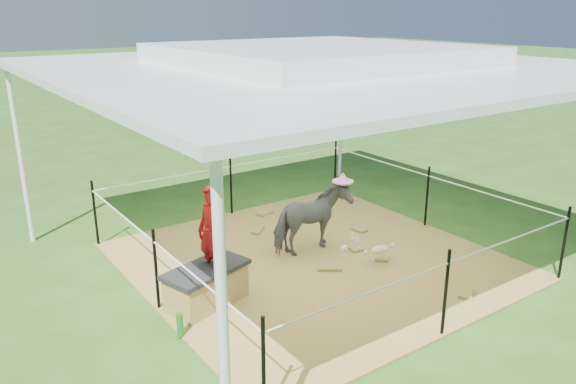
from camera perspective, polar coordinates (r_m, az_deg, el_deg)
ground at (r=7.80m, az=2.56°, el=-7.07°), size 90.00×90.00×0.00m
hay_patch at (r=7.80m, az=2.56°, el=-6.97°), size 4.60×4.60×0.03m
canopy_tent at (r=7.09m, az=2.87°, el=13.03°), size 6.30×6.30×2.90m
rope_fence at (r=7.55m, az=2.62°, el=-2.65°), size 4.54×4.54×1.00m
straw_bale at (r=6.68m, az=-8.25°, el=-9.58°), size 1.02×0.70×0.41m
dark_cloth at (r=6.57m, az=-8.34°, el=-7.79°), size 1.10×0.77×0.05m
woman at (r=6.40m, az=-7.76°, el=-3.29°), size 0.37×0.46×1.12m
green_bottle at (r=6.16m, az=-10.91°, el=-13.12°), size 0.09×0.09×0.26m
pony at (r=7.86m, az=2.45°, el=-2.80°), size 1.16×0.56×0.96m
pink_hat at (r=7.68m, az=2.51°, el=1.04°), size 0.30×0.30×0.14m
foal at (r=7.68m, az=9.31°, el=-5.62°), size 0.88×0.58×0.46m
trash_barrel at (r=14.50m, az=-0.19°, el=6.52°), size 0.62×0.62×0.79m
picnic_table_near at (r=15.75m, az=-10.22°, el=7.18°), size 2.35×2.14×0.80m
picnic_table_far at (r=17.38m, az=-1.63°, el=8.51°), size 2.26×1.84×0.83m
distant_person at (r=14.83m, az=-6.04°, el=7.56°), size 0.70×0.60×1.24m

